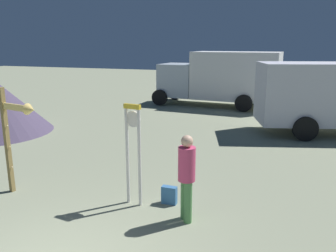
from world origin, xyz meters
The scene contains 5 objects.
standing_clock centered at (0.14, 2.90, 1.34)m, with size 0.40×0.14×2.25m.
arrow_sign centered at (-2.56, 2.45, 1.64)m, with size 1.14×0.40×2.51m.
person_near_clock centered at (1.44, 2.57, 0.99)m, with size 0.34×0.34×1.78m.
backpack centered at (0.87, 3.16, 0.20)m, with size 0.34×0.19×0.40m.
box_truck_near centered at (-0.35, 15.68, 1.64)m, with size 7.01×2.99×3.04m.
Camera 1 is at (3.16, -3.44, 3.47)m, focal length 36.46 mm.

